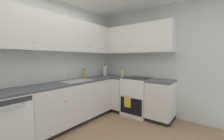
% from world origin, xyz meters
% --- Properties ---
extents(wall_back, '(4.00, 0.05, 2.59)m').
position_xyz_m(wall_back, '(0.00, 1.49, 1.29)').
color(wall_back, silver).
rests_on(wall_back, ground_plane).
extents(wall_right, '(0.05, 3.02, 2.59)m').
position_xyz_m(wall_right, '(1.97, 0.00, 1.29)').
color(wall_right, silver).
rests_on(wall_right, ground_plane).
extents(dishwasher, '(0.60, 0.63, 0.86)m').
position_xyz_m(dishwasher, '(-0.84, 1.16, 0.43)').
color(dishwasher, white).
rests_on(dishwasher, ground_plane).
extents(lower_cabinets_back, '(1.88, 0.62, 0.86)m').
position_xyz_m(lower_cabinets_back, '(0.41, 1.16, 0.43)').
color(lower_cabinets_back, silver).
rests_on(lower_cabinets_back, ground_plane).
extents(countertop_back, '(3.08, 0.60, 0.03)m').
position_xyz_m(countertop_back, '(0.41, 1.16, 0.88)').
color(countertop_back, '#4C4C51').
rests_on(countertop_back, lower_cabinets_back).
extents(lower_cabinets_right, '(0.62, 1.41, 0.86)m').
position_xyz_m(lower_cabinets_right, '(1.65, 0.04, 0.43)').
color(lower_cabinets_right, silver).
rests_on(lower_cabinets_right, ground_plane).
extents(countertop_right, '(0.60, 1.41, 0.03)m').
position_xyz_m(countertop_right, '(1.65, 0.04, 0.88)').
color(countertop_right, '#4C4C51').
rests_on(countertop_right, lower_cabinets_right).
extents(oven_range, '(0.68, 0.62, 1.05)m').
position_xyz_m(oven_range, '(1.67, 0.30, 0.46)').
color(oven_range, white).
rests_on(oven_range, ground_plane).
extents(upper_cabinets_back, '(2.76, 0.34, 0.68)m').
position_xyz_m(upper_cabinets_back, '(0.25, 1.30, 1.86)').
color(upper_cabinets_back, silver).
extents(upper_cabinets_right, '(0.32, 1.96, 0.68)m').
position_xyz_m(upper_cabinets_right, '(1.79, 0.48, 1.86)').
color(upper_cabinets_right, silver).
extents(sink, '(0.65, 0.40, 0.10)m').
position_xyz_m(sink, '(0.50, 1.13, 0.86)').
color(sink, '#B7B7BC').
rests_on(sink, countertop_back).
extents(faucet, '(0.07, 0.16, 0.19)m').
position_xyz_m(faucet, '(0.50, 1.34, 1.01)').
color(faucet, silver).
rests_on(faucet, countertop_back).
extents(soap_bottle, '(0.07, 0.07, 0.23)m').
position_xyz_m(soap_bottle, '(0.90, 1.34, 1.00)').
color(soap_bottle, gold).
rests_on(soap_bottle, countertop_back).
extents(paper_towel_roll, '(0.11, 0.11, 0.33)m').
position_xyz_m(paper_towel_roll, '(1.64, 1.32, 1.03)').
color(paper_towel_roll, white).
rests_on(paper_towel_roll, countertop_back).
extents(oil_bottle, '(0.07, 0.07, 0.22)m').
position_xyz_m(oil_bottle, '(1.65, 0.74, 1.00)').
color(oil_bottle, beige).
rests_on(oil_bottle, countertop_right).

